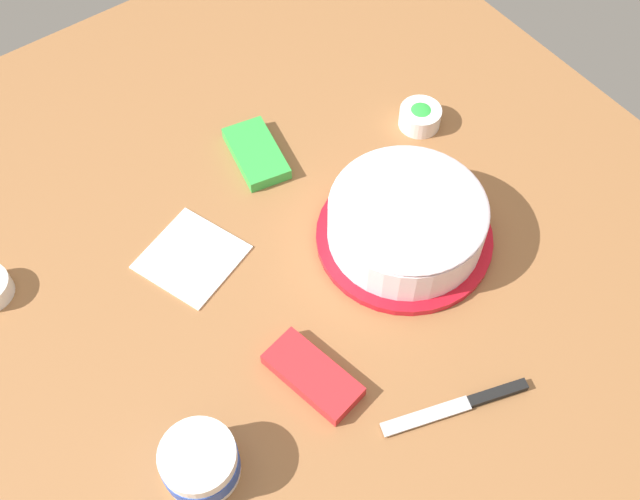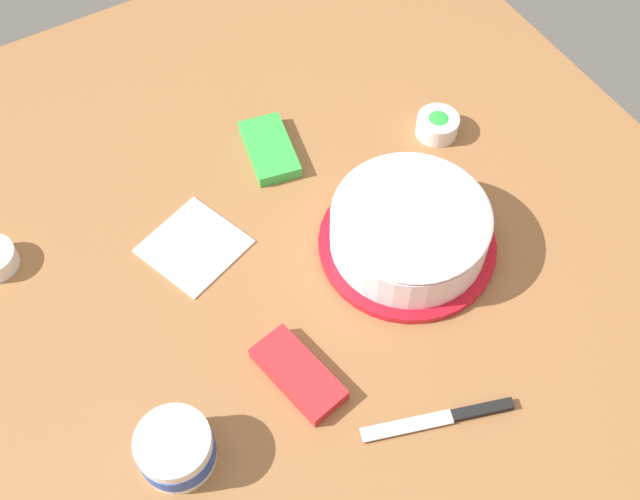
# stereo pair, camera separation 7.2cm
# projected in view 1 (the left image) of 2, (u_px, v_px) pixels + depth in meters

# --- Properties ---
(ground_plane) EXTENTS (1.54, 1.54, 0.00)m
(ground_plane) POSITION_uv_depth(u_px,v_px,m) (274.00, 274.00, 1.28)
(ground_plane) COLOR #936038
(frosted_cake) EXTENTS (0.31, 0.31, 0.11)m
(frosted_cake) POSITION_uv_depth(u_px,v_px,m) (406.00, 222.00, 1.28)
(frosted_cake) COLOR red
(frosted_cake) RESTS_ON ground_plane
(frosting_tub) EXTENTS (0.11, 0.11, 0.07)m
(frosting_tub) POSITION_uv_depth(u_px,v_px,m) (200.00, 462.00, 1.07)
(frosting_tub) COLOR white
(frosting_tub) RESTS_ON ground_plane
(spreading_knife) EXTENTS (0.09, 0.23, 0.01)m
(spreading_knife) POSITION_uv_depth(u_px,v_px,m) (469.00, 403.00, 1.15)
(spreading_knife) COLOR silver
(spreading_knife) RESTS_ON ground_plane
(sprinkle_bowl_green) EXTENTS (0.08, 0.08, 0.04)m
(sprinkle_bowl_green) POSITION_uv_depth(u_px,v_px,m) (420.00, 116.00, 1.45)
(sprinkle_bowl_green) COLOR white
(sprinkle_bowl_green) RESTS_ON ground_plane
(candy_box_lower) EXTENTS (0.16, 0.11, 0.02)m
(candy_box_lower) POSITION_uv_depth(u_px,v_px,m) (256.00, 153.00, 1.41)
(candy_box_lower) COLOR green
(candy_box_lower) RESTS_ON ground_plane
(candy_box_upper) EXTENTS (0.17, 0.10, 0.02)m
(candy_box_upper) POSITION_uv_depth(u_px,v_px,m) (313.00, 375.00, 1.17)
(candy_box_upper) COLOR red
(candy_box_upper) RESTS_ON ground_plane
(paper_napkin) EXTENTS (0.19, 0.19, 0.01)m
(paper_napkin) POSITION_uv_depth(u_px,v_px,m) (191.00, 257.00, 1.30)
(paper_napkin) COLOR white
(paper_napkin) RESTS_ON ground_plane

